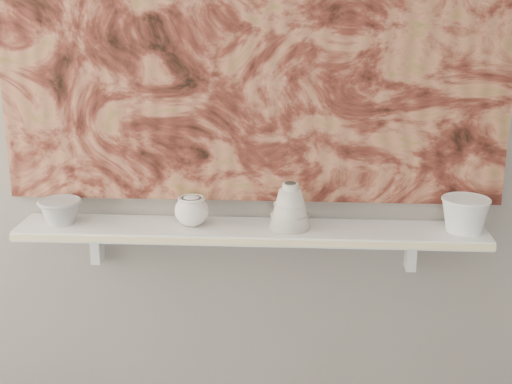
# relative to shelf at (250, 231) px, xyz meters

# --- Properties ---
(wall_back) EXTENTS (3.60, 0.00, 3.60)m
(wall_back) POSITION_rel_shelf_xyz_m (0.00, 0.09, 0.44)
(wall_back) COLOR gray
(wall_back) RESTS_ON floor
(shelf) EXTENTS (1.40, 0.18, 0.03)m
(shelf) POSITION_rel_shelf_xyz_m (0.00, 0.00, 0.00)
(shelf) COLOR white
(shelf) RESTS_ON wall_back
(shelf_stripe) EXTENTS (1.40, 0.01, 0.02)m
(shelf_stripe) POSITION_rel_shelf_xyz_m (0.00, -0.09, 0.00)
(shelf_stripe) COLOR #F8E7A5
(shelf_stripe) RESTS_ON shelf
(bracket_left) EXTENTS (0.03, 0.06, 0.12)m
(bracket_left) POSITION_rel_shelf_xyz_m (-0.49, 0.06, -0.07)
(bracket_left) COLOR white
(bracket_left) RESTS_ON wall_back
(bracket_right) EXTENTS (0.03, 0.06, 0.12)m
(bracket_right) POSITION_rel_shelf_xyz_m (0.49, 0.06, -0.07)
(bracket_right) COLOR white
(bracket_right) RESTS_ON wall_back
(painting) EXTENTS (1.50, 0.02, 1.10)m
(painting) POSITION_rel_shelf_xyz_m (0.00, 0.08, 0.62)
(painting) COLOR maroon
(painting) RESTS_ON wall_back
(house_motif) EXTENTS (0.09, 0.00, 0.08)m
(house_motif) POSITION_rel_shelf_xyz_m (0.45, 0.07, 0.32)
(house_motif) COLOR black
(house_motif) RESTS_ON painting
(bowl_grey) EXTENTS (0.15, 0.15, 0.08)m
(bowl_grey) POSITION_rel_shelf_xyz_m (-0.58, 0.00, 0.05)
(bowl_grey) COLOR #9E9E9C
(bowl_grey) RESTS_ON shelf
(cup_cream) EXTENTS (0.10, 0.10, 0.09)m
(cup_cream) POSITION_rel_shelf_xyz_m (-0.18, 0.00, 0.06)
(cup_cream) COLOR white
(cup_cream) RESTS_ON shelf
(bell_vessel) EXTENTS (0.14, 0.14, 0.14)m
(bell_vessel) POSITION_rel_shelf_xyz_m (0.12, 0.00, 0.08)
(bell_vessel) COLOR beige
(bell_vessel) RESTS_ON shelf
(bowl_white) EXTENTS (0.14, 0.14, 0.10)m
(bowl_white) POSITION_rel_shelf_xyz_m (0.63, 0.00, 0.07)
(bowl_white) COLOR white
(bowl_white) RESTS_ON shelf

